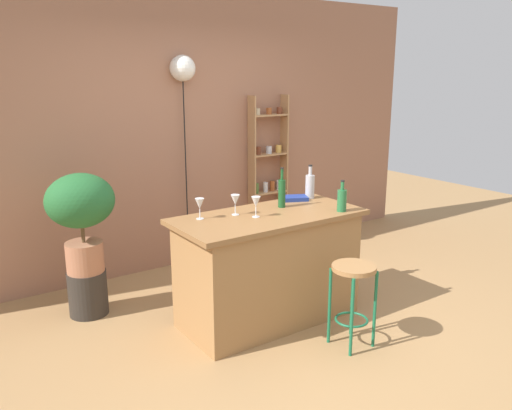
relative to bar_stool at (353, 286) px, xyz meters
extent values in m
plane|color=#A37A4C|center=(-0.26, 0.40, -0.47)|extent=(12.00, 12.00, 0.00)
cube|color=#9E6B51|center=(-0.26, 2.35, 0.93)|extent=(6.40, 0.10, 2.80)
cube|color=#9E7042|center=(-0.26, 0.70, -0.04)|extent=(1.42, 0.66, 0.87)
cube|color=olive|center=(-0.26, 0.70, 0.41)|extent=(1.55, 0.72, 0.04)
cylinder|color=#196642|center=(-0.12, -0.12, -0.17)|extent=(0.02, 0.02, 0.60)
cylinder|color=#196642|center=(0.12, -0.12, -0.17)|extent=(0.02, 0.02, 0.60)
cylinder|color=#196642|center=(-0.12, 0.12, -0.17)|extent=(0.02, 0.02, 0.60)
cylinder|color=#196642|center=(0.12, 0.12, -0.17)|extent=(0.02, 0.02, 0.60)
torus|color=#196642|center=(0.00, 0.00, -0.27)|extent=(0.25, 0.25, 0.02)
cylinder|color=#9E7042|center=(0.00, 0.00, 0.15)|extent=(0.33, 0.33, 0.03)
cube|color=tan|center=(0.60, 2.21, 0.40)|extent=(0.02, 0.14, 1.76)
cube|color=tan|center=(1.05, 2.21, 0.40)|extent=(0.02, 0.14, 1.76)
cube|color=tan|center=(0.83, 2.21, -0.25)|extent=(0.43, 0.14, 0.02)
cylinder|color=beige|center=(0.66, 2.22, -0.20)|extent=(0.06, 0.06, 0.09)
cylinder|color=brown|center=(0.73, 2.21, -0.20)|extent=(0.06, 0.06, 0.09)
cylinder|color=#994C23|center=(0.83, 2.21, -0.20)|extent=(0.06, 0.06, 0.09)
cylinder|color=brown|center=(0.92, 2.21, -0.20)|extent=(0.06, 0.06, 0.09)
cylinder|color=#AD7A38|center=(1.01, 2.22, -0.20)|extent=(0.06, 0.06, 0.09)
cube|color=tan|center=(0.83, 2.21, 0.19)|extent=(0.43, 0.14, 0.02)
cylinder|color=#4C7033|center=(0.66, 2.21, 0.25)|extent=(0.06, 0.06, 0.11)
cylinder|color=silver|center=(0.78, 2.21, 0.25)|extent=(0.06, 0.06, 0.11)
cylinder|color=#994C23|center=(0.88, 2.21, 0.25)|extent=(0.06, 0.06, 0.11)
cylinder|color=silver|center=(0.98, 2.22, 0.25)|extent=(0.06, 0.06, 0.11)
cube|color=tan|center=(0.83, 2.21, 0.62)|extent=(0.43, 0.14, 0.02)
cylinder|color=brown|center=(0.69, 2.22, 0.68)|extent=(0.07, 0.07, 0.08)
cylinder|color=silver|center=(0.83, 2.21, 0.68)|extent=(0.07, 0.07, 0.08)
cylinder|color=gold|center=(0.97, 2.22, 0.68)|extent=(0.07, 0.07, 0.08)
cube|color=tan|center=(0.83, 2.21, 1.06)|extent=(0.43, 0.14, 0.02)
cylinder|color=beige|center=(0.68, 2.22, 1.11)|extent=(0.06, 0.06, 0.07)
cylinder|color=#994C23|center=(0.83, 2.21, 1.11)|extent=(0.06, 0.06, 0.07)
cylinder|color=brown|center=(0.97, 2.20, 1.11)|extent=(0.06, 0.06, 0.07)
cylinder|color=#2D2823|center=(-1.47, 1.65, -0.28)|extent=(0.32, 0.32, 0.38)
cylinder|color=#A86B4C|center=(-1.47, 1.65, 0.04)|extent=(0.31, 0.31, 0.26)
cylinder|color=brown|center=(-1.47, 1.65, 0.25)|extent=(0.03, 0.03, 0.16)
ellipsoid|color=#23602D|center=(-1.47, 1.65, 0.52)|extent=(0.56, 0.50, 0.45)
cylinder|color=#194C23|center=(-0.04, 0.83, 0.55)|extent=(0.06, 0.06, 0.23)
cylinder|color=#194C23|center=(-0.04, 0.83, 0.71)|extent=(0.02, 0.02, 0.09)
cylinder|color=black|center=(-0.04, 0.83, 0.76)|extent=(0.03, 0.03, 0.01)
cylinder|color=#236638|center=(0.28, 0.44, 0.52)|extent=(0.08, 0.08, 0.18)
cylinder|color=#236638|center=(0.28, 0.44, 0.65)|extent=(0.03, 0.03, 0.07)
cylinder|color=black|center=(0.28, 0.44, 0.69)|extent=(0.03, 0.03, 0.01)
cylinder|color=#B2B2B7|center=(0.36, 0.94, 0.54)|extent=(0.08, 0.08, 0.21)
cylinder|color=#B2B2B7|center=(0.36, 0.94, 0.68)|extent=(0.03, 0.03, 0.08)
cylinder|color=black|center=(0.36, 0.94, 0.73)|extent=(0.03, 0.03, 0.01)
cylinder|color=silver|center=(-0.78, 0.90, 0.44)|extent=(0.06, 0.06, 0.00)
cylinder|color=silver|center=(-0.78, 0.90, 0.48)|extent=(0.01, 0.01, 0.07)
cone|color=silver|center=(-0.78, 0.90, 0.56)|extent=(0.07, 0.07, 0.08)
cylinder|color=silver|center=(-0.49, 0.84, 0.44)|extent=(0.06, 0.06, 0.00)
cylinder|color=silver|center=(-0.49, 0.84, 0.48)|extent=(0.01, 0.01, 0.07)
cone|color=silver|center=(-0.49, 0.84, 0.56)|extent=(0.07, 0.07, 0.08)
cylinder|color=silver|center=(-0.39, 0.70, 0.44)|extent=(0.06, 0.06, 0.00)
cylinder|color=silver|center=(-0.39, 0.70, 0.48)|extent=(0.01, 0.01, 0.07)
cone|color=silver|center=(-0.39, 0.70, 0.56)|extent=(0.07, 0.07, 0.08)
cube|color=navy|center=(0.21, 0.95, 0.45)|extent=(0.25, 0.22, 0.03)
cylinder|color=black|center=(-0.20, 2.24, 0.55)|extent=(0.01, 0.01, 2.04)
sphere|color=white|center=(-0.20, 2.24, 1.57)|extent=(0.26, 0.26, 0.26)
camera|label=1|loc=(-2.65, -2.57, 1.56)|focal=37.04mm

